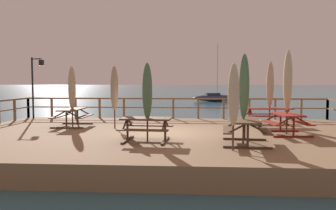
{
  "coord_description": "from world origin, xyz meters",
  "views": [
    {
      "loc": [
        0.89,
        -12.43,
        2.57
      ],
      "look_at": [
        0.0,
        0.75,
        1.65
      ],
      "focal_mm": 35.32,
      "sensor_mm": 36.0,
      "label": 1
    }
  ],
  "objects_px": {
    "picnic_table_back_right": "(246,126)",
    "patio_umbrella_short_front": "(147,92)",
    "picnic_table_mid_centre": "(72,114)",
    "patio_umbrella_tall_back_right": "(114,89)",
    "patio_umbrella_short_back": "(288,81)",
    "patio_umbrella_tall_mid_right": "(234,95)",
    "patio_umbrella_tall_mid_left": "(244,87)",
    "picnic_table_back_left": "(146,124)",
    "picnic_table_front_right": "(287,119)",
    "sailboat_distant": "(215,97)",
    "patio_umbrella_tall_back_left": "(270,85)",
    "picnic_table_front_left": "(269,112)",
    "lamp_post_hooked": "(36,78)",
    "patio_umbrella_tall_front": "(72,88)"
  },
  "relations": [
    {
      "from": "picnic_table_back_left",
      "to": "patio_umbrella_tall_back_right",
      "type": "xyz_separation_m",
      "value": [
        -1.7,
        2.88,
        1.1
      ]
    },
    {
      "from": "patio_umbrella_short_back",
      "to": "patio_umbrella_tall_mid_right",
      "type": "relative_size",
      "value": 1.26
    },
    {
      "from": "picnic_table_back_left",
      "to": "picnic_table_front_right",
      "type": "xyz_separation_m",
      "value": [
        4.96,
        1.71,
        0.0
      ]
    },
    {
      "from": "patio_umbrella_tall_back_right",
      "to": "patio_umbrella_tall_front",
      "type": "bearing_deg",
      "value": 167.24
    },
    {
      "from": "patio_umbrella_short_back",
      "to": "patio_umbrella_short_front",
      "type": "bearing_deg",
      "value": -159.53
    },
    {
      "from": "picnic_table_back_right",
      "to": "patio_umbrella_short_front",
      "type": "distance_m",
      "value": 3.29
    },
    {
      "from": "picnic_table_mid_centre",
      "to": "patio_umbrella_tall_front",
      "type": "relative_size",
      "value": 0.71
    },
    {
      "from": "picnic_table_back_right",
      "to": "patio_umbrella_short_front",
      "type": "relative_size",
      "value": 0.76
    },
    {
      "from": "patio_umbrella_tall_mid_left",
      "to": "patio_umbrella_tall_back_right",
      "type": "xyz_separation_m",
      "value": [
        -4.78,
        3.11,
        -0.13
      ]
    },
    {
      "from": "picnic_table_back_right",
      "to": "patio_umbrella_tall_mid_left",
      "type": "bearing_deg",
      "value": 134.6
    },
    {
      "from": "picnic_table_front_right",
      "to": "patio_umbrella_short_back",
      "type": "height_order",
      "value": "patio_umbrella_short_back"
    },
    {
      "from": "picnic_table_back_left",
      "to": "picnic_table_back_right",
      "type": "height_order",
      "value": "same"
    },
    {
      "from": "picnic_table_back_right",
      "to": "patio_umbrella_tall_back_right",
      "type": "xyz_separation_m",
      "value": [
        -4.85,
        3.18,
        1.09
      ]
    },
    {
      "from": "patio_umbrella_tall_mid_left",
      "to": "sailboat_distant",
      "type": "xyz_separation_m",
      "value": [
        1.64,
        34.29,
        -1.91
      ]
    },
    {
      "from": "picnic_table_mid_centre",
      "to": "sailboat_distant",
      "type": "bearing_deg",
      "value": 74.66
    },
    {
      "from": "picnic_table_front_left",
      "to": "patio_umbrella_tall_back_right",
      "type": "relative_size",
      "value": 0.79
    },
    {
      "from": "patio_umbrella_short_front",
      "to": "patio_umbrella_short_back",
      "type": "relative_size",
      "value": 0.82
    },
    {
      "from": "patio_umbrella_short_front",
      "to": "sailboat_distant",
      "type": "height_order",
      "value": "sailboat_distant"
    },
    {
      "from": "patio_umbrella_tall_back_right",
      "to": "patio_umbrella_short_front",
      "type": "bearing_deg",
      "value": -59.17
    },
    {
      "from": "patio_umbrella_tall_front",
      "to": "patio_umbrella_tall_back_right",
      "type": "xyz_separation_m",
      "value": [
        1.95,
        -0.44,
        -0.0
      ]
    },
    {
      "from": "picnic_table_back_right",
      "to": "patio_umbrella_short_back",
      "type": "bearing_deg",
      "value": 48.84
    },
    {
      "from": "picnic_table_back_left",
      "to": "picnic_table_mid_centre",
      "type": "bearing_deg",
      "value": 137.41
    },
    {
      "from": "picnic_table_front_right",
      "to": "patio_umbrella_tall_mid_right",
      "type": "xyz_separation_m",
      "value": [
        -2.33,
        -3.0,
        1.0
      ]
    },
    {
      "from": "patio_umbrella_tall_front",
      "to": "patio_umbrella_tall_mid_right",
      "type": "xyz_separation_m",
      "value": [
        6.28,
        -4.6,
        -0.1
      ]
    },
    {
      "from": "picnic_table_mid_centre",
      "to": "patio_umbrella_short_front",
      "type": "xyz_separation_m",
      "value": [
        3.74,
        -3.45,
        1.06
      ]
    },
    {
      "from": "picnic_table_back_right",
      "to": "patio_umbrella_tall_back_right",
      "type": "distance_m",
      "value": 5.9
    },
    {
      "from": "picnic_table_front_right",
      "to": "picnic_table_front_left",
      "type": "relative_size",
      "value": 0.88
    },
    {
      "from": "picnic_table_back_right",
      "to": "sailboat_distant",
      "type": "xyz_separation_m",
      "value": [
        1.57,
        34.36,
        -0.69
      ]
    },
    {
      "from": "patio_umbrella_tall_mid_left",
      "to": "patio_umbrella_tall_mid_right",
      "type": "xyz_separation_m",
      "value": [
        -0.45,
        -1.05,
        -0.22
      ]
    },
    {
      "from": "picnic_table_back_left",
      "to": "picnic_table_back_right",
      "type": "xyz_separation_m",
      "value": [
        3.15,
        -0.3,
        0.01
      ]
    },
    {
      "from": "patio_umbrella_short_front",
      "to": "lamp_post_hooked",
      "type": "relative_size",
      "value": 0.79
    },
    {
      "from": "picnic_table_mid_centre",
      "to": "picnic_table_back_left",
      "type": "bearing_deg",
      "value": -42.59
    },
    {
      "from": "patio_umbrella_tall_front",
      "to": "picnic_table_front_right",
      "type": "bearing_deg",
      "value": -10.58
    },
    {
      "from": "picnic_table_mid_centre",
      "to": "picnic_table_front_left",
      "type": "bearing_deg",
      "value": 7.13
    },
    {
      "from": "picnic_table_front_left",
      "to": "patio_umbrella_tall_front",
      "type": "xyz_separation_m",
      "value": [
        -8.59,
        -1.15,
        1.09
      ]
    },
    {
      "from": "picnic_table_front_right",
      "to": "lamp_post_hooked",
      "type": "height_order",
      "value": "lamp_post_hooked"
    },
    {
      "from": "picnic_table_back_left",
      "to": "lamp_post_hooked",
      "type": "height_order",
      "value": "lamp_post_hooked"
    },
    {
      "from": "patio_umbrella_tall_mid_left",
      "to": "patio_umbrella_tall_back_left",
      "type": "bearing_deg",
      "value": 67.93
    },
    {
      "from": "picnic_table_mid_centre",
      "to": "picnic_table_front_left",
      "type": "distance_m",
      "value": 8.7
    },
    {
      "from": "picnic_table_back_left",
      "to": "picnic_table_front_right",
      "type": "distance_m",
      "value": 5.24
    },
    {
      "from": "patio_umbrella_tall_mid_left",
      "to": "patio_umbrella_tall_back_right",
      "type": "distance_m",
      "value": 5.7
    },
    {
      "from": "patio_umbrella_tall_mid_right",
      "to": "sailboat_distant",
      "type": "relative_size",
      "value": 0.32
    },
    {
      "from": "patio_umbrella_tall_mid_left",
      "to": "patio_umbrella_short_back",
      "type": "distance_m",
      "value": 2.77
    },
    {
      "from": "picnic_table_mid_centre",
      "to": "patio_umbrella_tall_front",
      "type": "distance_m",
      "value": 1.1
    },
    {
      "from": "patio_umbrella_tall_front",
      "to": "sailboat_distant",
      "type": "height_order",
      "value": "sailboat_distant"
    },
    {
      "from": "patio_umbrella_short_back",
      "to": "picnic_table_back_right",
      "type": "bearing_deg",
      "value": -131.16
    },
    {
      "from": "patio_umbrella_short_front",
      "to": "sailboat_distant",
      "type": "distance_m",
      "value": 34.47
    },
    {
      "from": "picnic_table_front_right",
      "to": "patio_umbrella_short_front",
      "type": "bearing_deg",
      "value": -160.22
    },
    {
      "from": "picnic_table_back_right",
      "to": "patio_umbrella_tall_back_left",
      "type": "xyz_separation_m",
      "value": [
        1.82,
        4.74,
        1.25
      ]
    },
    {
      "from": "picnic_table_back_right",
      "to": "picnic_table_front_left",
      "type": "relative_size",
      "value": 0.94
    }
  ]
}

